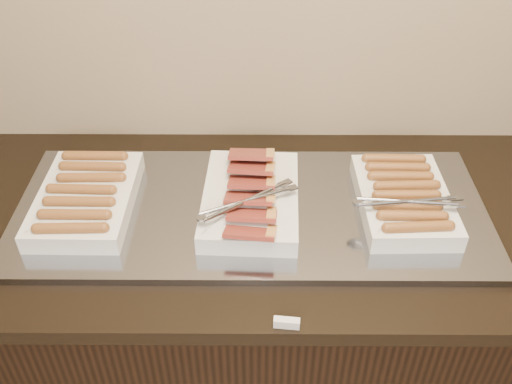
% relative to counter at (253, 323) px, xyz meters
% --- Properties ---
extents(counter, '(2.06, 0.76, 0.90)m').
position_rel_counter_xyz_m(counter, '(0.00, 0.00, 0.00)').
color(counter, black).
rests_on(counter, ground).
extents(warming_tray, '(1.20, 0.50, 0.02)m').
position_rel_counter_xyz_m(warming_tray, '(-0.00, 0.00, 0.46)').
color(warming_tray, gray).
rests_on(warming_tray, counter).
extents(dish_left, '(0.24, 0.35, 0.07)m').
position_rel_counter_xyz_m(dish_left, '(-0.42, -0.00, 0.50)').
color(dish_left, silver).
rests_on(dish_left, warming_tray).
extents(dish_center, '(0.27, 0.38, 0.09)m').
position_rel_counter_xyz_m(dish_center, '(-0.01, -0.00, 0.50)').
color(dish_center, silver).
rests_on(dish_center, warming_tray).
extents(dish_right, '(0.26, 0.34, 0.08)m').
position_rel_counter_xyz_m(dish_right, '(0.38, -0.00, 0.50)').
color(dish_right, silver).
rests_on(dish_right, warming_tray).
extents(label_holder, '(0.06, 0.02, 0.02)m').
position_rel_counter_xyz_m(label_holder, '(0.07, -0.36, 0.46)').
color(label_holder, silver).
rests_on(label_holder, counter).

